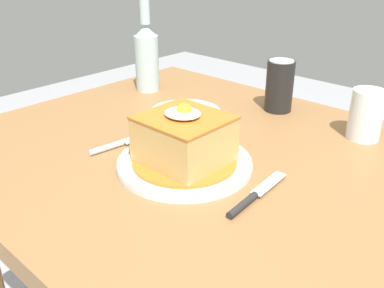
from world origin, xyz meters
The scene contains 9 objects.
dining_table centered at (0.00, 0.00, 0.65)m, with size 1.15×0.81×0.77m.
main_plate centered at (-0.06, -0.08, 0.78)m, with size 0.25×0.25×0.02m.
sandwich_meal centered at (-0.06, -0.08, 0.83)m, with size 0.19×0.19×0.11m.
fork centered at (-0.22, -0.11, 0.78)m, with size 0.03×0.14×0.01m.
knife centered at (0.10, -0.09, 0.78)m, with size 0.03×0.17×0.01m.
soda_can centered at (-0.10, 0.29, 0.84)m, with size 0.07×0.07×0.12m.
beer_bottle_clear centered at (-0.45, 0.18, 0.87)m, with size 0.06×0.06×0.27m.
drinking_glass centered at (0.12, 0.27, 0.82)m, with size 0.07×0.07×0.10m.
side_plate_fries centered at (-0.24, 0.12, 0.78)m, with size 0.17×0.17×0.02m.
Camera 1 is at (0.42, -0.57, 1.15)m, focal length 40.00 mm.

